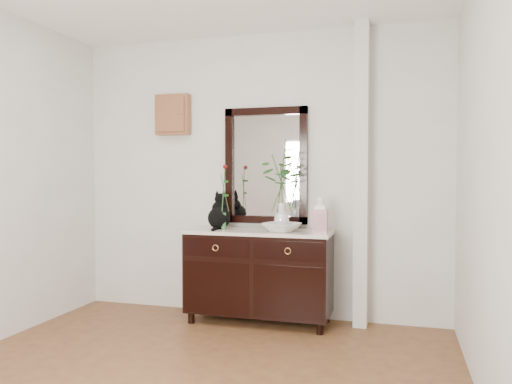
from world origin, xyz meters
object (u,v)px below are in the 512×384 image
(sideboard, at_px, (259,271))
(cat, at_px, (219,211))
(lotus_bowl, at_px, (282,227))
(ginger_jar, at_px, (320,214))

(sideboard, height_order, cat, cat)
(cat, height_order, lotus_bowl, cat)
(sideboard, distance_m, lotus_bowl, 0.48)
(cat, relative_size, ginger_jar, 1.03)
(cat, relative_size, lotus_bowl, 1.06)
(ginger_jar, bearing_deg, sideboard, 174.22)
(sideboard, relative_size, ginger_jar, 4.05)
(sideboard, bearing_deg, lotus_bowl, -18.62)
(sideboard, height_order, lotus_bowl, lotus_bowl)
(sideboard, bearing_deg, ginger_jar, -5.78)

